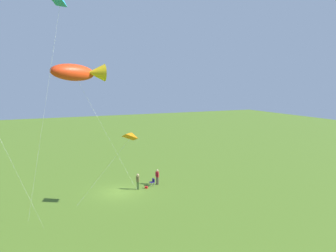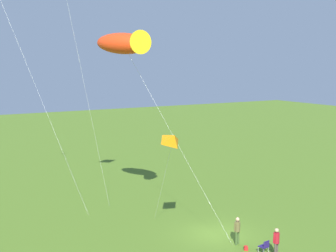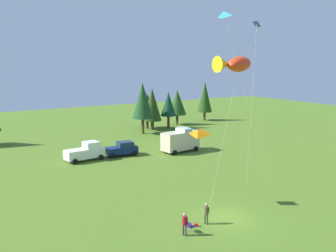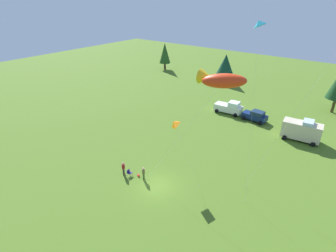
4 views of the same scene
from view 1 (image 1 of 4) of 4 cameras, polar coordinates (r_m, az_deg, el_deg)
name	(u,v)px [view 1 (image 1 of 4)]	position (r m, az deg, el deg)	size (l,w,h in m)	color
ground_plane	(120,192)	(35.93, -8.38, -11.32)	(160.00, 160.00, 0.00)	#4B6C20
person_kite_flyer	(138,180)	(36.28, -5.27, -9.39)	(0.43, 0.53, 1.74)	#395425
folding_chair	(153,181)	(37.54, -2.70, -9.63)	(0.55, 0.55, 0.82)	navy
person_spectator	(157,176)	(37.85, -1.87, -8.63)	(0.44, 0.51, 1.74)	#443B33
backpack_on_grass	(146,187)	(36.79, -3.81, -10.61)	(0.32, 0.22, 0.22)	red
kite_large_fish	(79,72)	(28.85, -15.25, 8.98)	(9.20, 5.87, 13.25)	red
kite_delta_orange	(132,135)	(31.23, -6.34, -1.61)	(5.94, 2.31, 7.11)	orange
kite_delta_teal	(62,0)	(25.58, -18.02, 20.16)	(3.54, 5.08, 17.80)	teal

